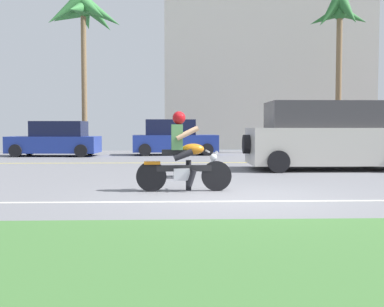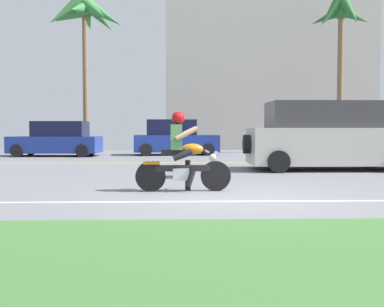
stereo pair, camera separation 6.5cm
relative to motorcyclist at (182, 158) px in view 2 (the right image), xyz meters
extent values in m
cube|color=slate|center=(0.87, 1.93, -0.70)|extent=(56.00, 30.00, 0.04)
cube|color=#3D6B33|center=(0.87, -5.17, -0.65)|extent=(56.00, 3.80, 0.06)
cube|color=silver|center=(0.87, -1.38, -0.68)|extent=(50.40, 0.12, 0.01)
cube|color=yellow|center=(0.87, 7.64, -0.68)|extent=(50.40, 0.12, 0.01)
cylinder|color=black|center=(0.68, 0.02, -0.38)|extent=(0.61, 0.11, 0.61)
cylinder|color=black|center=(-0.64, -0.03, -0.38)|extent=(0.61, 0.11, 0.61)
cylinder|color=#B7BAC1|center=(0.58, 0.02, -0.13)|extent=(0.28, 0.06, 0.53)
cube|color=black|center=(0.02, 0.00, -0.22)|extent=(1.11, 0.14, 0.12)
cube|color=#B7BAC1|center=(-0.03, -0.01, -0.34)|extent=(0.33, 0.22, 0.24)
ellipsoid|color=#B76614|center=(0.20, 0.00, 0.17)|extent=(0.45, 0.24, 0.22)
cube|color=black|center=(-0.19, -0.01, 0.11)|extent=(0.50, 0.24, 0.10)
cube|color=#B76614|center=(-0.62, -0.03, -0.10)|extent=(0.33, 0.18, 0.06)
cylinder|color=#B7BAC1|center=(0.50, 0.02, 0.13)|extent=(0.06, 0.63, 0.04)
sphere|color=#B7BAC1|center=(0.62, 0.02, 0.00)|extent=(0.14, 0.14, 0.14)
cylinder|color=#B7BAC1|center=(-0.27, 0.11, -0.41)|extent=(0.51, 0.09, 0.07)
cube|color=#4C7F4C|center=(-0.12, -0.01, 0.42)|extent=(0.24, 0.33, 0.51)
sphere|color=maroon|center=(-0.08, -0.01, 0.80)|extent=(0.26, 0.26, 0.26)
cylinder|color=black|center=(0.00, -0.11, 0.06)|extent=(0.41, 0.15, 0.26)
cylinder|color=black|center=(-0.01, 0.10, 0.06)|extent=(0.41, 0.15, 0.26)
cylinder|color=black|center=(0.11, 0.14, -0.37)|extent=(0.12, 0.12, 0.62)
cylinder|color=black|center=(0.16, -0.12, -0.41)|extent=(0.21, 0.12, 0.34)
cylinder|color=tan|center=(0.09, -0.20, 0.49)|extent=(0.46, 0.11, 0.29)
cylinder|color=tan|center=(0.07, 0.20, 0.49)|extent=(0.46, 0.11, 0.29)
cube|color=beige|center=(4.51, 4.77, 0.04)|extent=(4.82, 2.07, 1.10)
cube|color=#3B3A3D|center=(4.41, 4.77, 0.99)|extent=(3.47, 1.78, 0.80)
cylinder|color=black|center=(2.77, 3.77, -0.36)|extent=(0.64, 0.23, 0.64)
cylinder|color=black|center=(2.79, 5.80, -0.36)|extent=(0.64, 0.23, 0.64)
cylinder|color=black|center=(6.24, 5.76, -0.36)|extent=(0.64, 0.23, 0.64)
cylinder|color=black|center=(2.01, 4.79, 0.10)|extent=(0.20, 0.58, 0.58)
cube|color=navy|center=(-5.59, 11.90, -0.16)|extent=(4.03, 1.89, 0.73)
cube|color=black|center=(-5.35, 11.89, 0.54)|extent=(2.36, 1.57, 0.68)
cylinder|color=black|center=(-4.13, 12.67, -0.40)|extent=(0.57, 0.21, 0.56)
cylinder|color=black|center=(-6.96, 12.82, -0.40)|extent=(0.57, 0.21, 0.56)
cylinder|color=black|center=(-4.22, 10.99, -0.40)|extent=(0.57, 0.21, 0.56)
cylinder|color=black|center=(-7.05, 11.14, -0.40)|extent=(0.57, 0.21, 0.56)
cube|color=navy|center=(-0.17, 12.68, -0.14)|extent=(4.03, 1.89, 0.78)
cube|color=black|center=(-0.40, 12.66, 0.61)|extent=(2.37, 1.55, 0.72)
cylinder|color=black|center=(-1.52, 11.77, -0.40)|extent=(0.57, 0.22, 0.56)
cylinder|color=black|center=(1.30, 11.96, -0.40)|extent=(0.57, 0.22, 0.56)
cylinder|color=black|center=(-1.63, 13.39, -0.40)|extent=(0.57, 0.22, 0.56)
cylinder|color=black|center=(1.19, 13.59, -0.40)|extent=(0.57, 0.22, 0.56)
cube|color=silver|center=(5.70, 10.20, -0.19)|extent=(3.75, 1.90, 0.68)
cube|color=#414147|center=(5.92, 10.18, 0.46)|extent=(2.21, 1.56, 0.63)
cylinder|color=black|center=(7.07, 10.92, -0.40)|extent=(0.57, 0.22, 0.56)
cylinder|color=black|center=(4.46, 11.11, -0.40)|extent=(0.57, 0.22, 0.56)
cylinder|color=black|center=(6.95, 9.29, -0.40)|extent=(0.57, 0.22, 0.56)
cylinder|color=black|center=(4.34, 9.48, -0.40)|extent=(0.57, 0.22, 0.56)
cylinder|color=black|center=(8.75, 11.97, -0.40)|extent=(0.56, 0.18, 0.56)
cylinder|color=brown|center=(7.99, 13.94, 2.81)|extent=(0.29, 0.29, 6.98)
sphere|color=#28662D|center=(7.99, 13.94, 6.30)|extent=(0.74, 0.74, 0.74)
cone|color=#28662D|center=(8.71, 14.09, 6.12)|extent=(1.81, 0.92, 1.06)
cone|color=#28662D|center=(8.22, 14.64, 6.12)|extent=(1.06, 1.71, 1.52)
cone|color=#28662D|center=(7.39, 14.37, 6.12)|extent=(1.75, 1.48, 1.05)
cone|color=#28662D|center=(7.32, 13.63, 6.12)|extent=(1.62, 1.17, 1.61)
cone|color=#28662D|center=(8.20, 13.24, 6.12)|extent=(1.00, 1.63, 1.61)
cylinder|color=brown|center=(-4.76, 14.75, 2.93)|extent=(0.27, 0.27, 7.23)
sphere|color=#337538|center=(-4.76, 14.75, 6.55)|extent=(0.70, 0.70, 0.70)
cone|color=#337538|center=(-3.84, 14.88, 6.31)|extent=(2.24, 1.03, 1.68)
cone|color=#337538|center=(-4.14, 15.45, 6.31)|extent=(1.97, 2.09, 1.76)
cone|color=#337538|center=(-4.79, 15.68, 6.31)|extent=(0.81, 2.21, 1.49)
cone|color=#337538|center=(-5.58, 15.19, 6.31)|extent=(2.27, 1.67, 1.14)
cone|color=#337538|center=(-5.59, 14.35, 6.31)|extent=(2.19, 1.57, 1.87)
cone|color=#337538|center=(-4.88, 13.83, 6.31)|extent=(1.01, 2.26, 1.23)
cone|color=#337538|center=(-4.15, 14.05, 6.31)|extent=(1.99, 2.12, 1.62)
cube|color=#BCB7AD|center=(5.48, 19.93, 3.68)|extent=(12.48, 4.00, 8.73)
camera|label=1|loc=(-0.16, -9.56, 0.61)|focal=44.41mm
camera|label=2|loc=(-0.10, -9.56, 0.61)|focal=44.41mm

